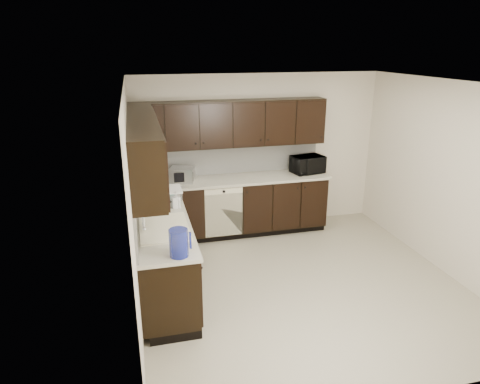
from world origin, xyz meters
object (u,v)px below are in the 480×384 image
object	(u,v)px
sink	(165,234)
blue_pitcher	(179,243)
microwave	(307,164)
toaster_oven	(182,175)
storage_bin	(162,197)

from	to	relation	value
sink	blue_pitcher	world-z (taller)	blue_pitcher
sink	blue_pitcher	size ratio (longest dim) A/B	2.92
microwave	blue_pitcher	bearing A→B (deg)	-145.95
microwave	toaster_oven	bearing A→B (deg)	168.19
sink	microwave	size ratio (longest dim) A/B	1.64
microwave	blue_pitcher	world-z (taller)	blue_pitcher
sink	microwave	xyz separation A→B (m)	(2.43, 1.72, 0.20)
sink	toaster_oven	world-z (taller)	sink
sink	storage_bin	size ratio (longest dim) A/B	1.69
microwave	toaster_oven	xyz separation A→B (m)	(-2.02, 0.00, -0.03)
sink	toaster_oven	distance (m)	1.77
storage_bin	sink	bearing A→B (deg)	-92.92
microwave	toaster_oven	world-z (taller)	microwave
microwave	sink	bearing A→B (deg)	-156.55
sink	toaster_oven	size ratio (longest dim) A/B	2.31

